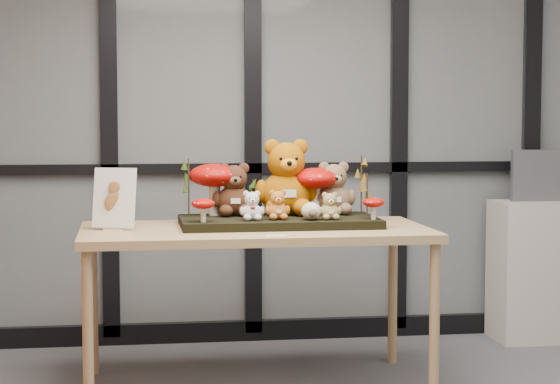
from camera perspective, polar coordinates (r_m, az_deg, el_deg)
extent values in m
plane|color=#AEABA4|center=(6.18, 2.59, 4.65)|extent=(5.00, 0.00, 5.00)
cube|color=#2D383F|center=(6.15, 2.64, 4.65)|extent=(4.90, 0.02, 2.70)
cube|color=black|center=(6.29, 2.60, -7.65)|extent=(4.90, 0.06, 0.12)
cube|color=black|center=(6.16, 2.63, 1.39)|extent=(4.90, 0.06, 0.06)
cube|color=black|center=(6.04, -9.60, 4.59)|extent=(0.10, 0.06, 2.70)
cube|color=black|center=(6.08, -1.54, 4.65)|extent=(0.10, 0.06, 2.70)
cube|color=black|center=(6.25, 6.71, 4.62)|extent=(0.10, 0.06, 2.70)
cube|color=black|center=(6.52, 13.97, 4.52)|extent=(0.10, 0.06, 2.70)
cube|color=tan|center=(5.06, -1.41, -2.27)|extent=(1.74, 0.88, 0.04)
cylinder|color=tan|center=(4.72, -10.76, -7.86)|extent=(0.05, 0.05, 0.77)
cylinder|color=tan|center=(5.46, -10.47, -6.13)|extent=(0.05, 0.05, 0.77)
cylinder|color=tan|center=(4.93, 8.69, -7.28)|extent=(0.05, 0.05, 0.77)
cylinder|color=tan|center=(5.65, 6.36, -5.73)|extent=(0.05, 0.05, 0.77)
cube|color=black|center=(5.14, -0.07, -1.68)|extent=(1.00, 0.50, 0.04)
cube|color=silver|center=(5.04, -9.28, -2.05)|extent=(0.11, 0.09, 0.01)
cube|color=white|center=(5.02, -9.30, -0.32)|extent=(0.22, 0.13, 0.29)
ellipsoid|color=brown|center=(5.02, -9.30, -0.61)|extent=(0.09, 0.01, 0.11)
ellipsoid|color=brown|center=(5.01, -9.31, 0.26)|extent=(0.06, 0.01, 0.06)
cube|color=white|center=(4.73, -0.23, -2.48)|extent=(0.10, 0.03, 0.00)
cube|color=#B5ACA1|center=(6.40, 14.73, -4.28)|extent=(0.63, 0.37, 0.85)
cube|color=#4D4F55|center=(6.35, 14.77, 0.91)|extent=(0.44, 0.05, 0.31)
cube|color=black|center=(6.33, 14.84, 0.90)|extent=(0.39, 0.00, 0.26)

